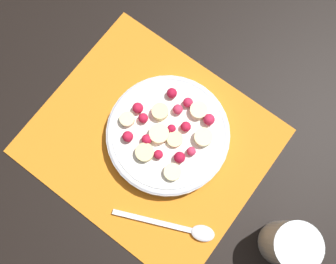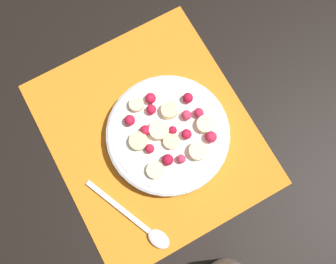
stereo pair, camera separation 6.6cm
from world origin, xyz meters
name	(u,v)px [view 1 (the left image)]	position (x,y,z in m)	size (l,w,h in m)	color
ground_plane	(151,141)	(0.00, 0.00, 0.00)	(3.00, 3.00, 0.00)	black
placemat	(151,140)	(0.00, 0.00, 0.00)	(0.41, 0.36, 0.01)	orange
fruit_bowl	(168,134)	(0.02, 0.03, 0.02)	(0.22, 0.22, 0.05)	silver
spoon	(184,229)	(0.14, -0.09, 0.01)	(0.17, 0.09, 0.01)	silver
drinking_glass	(289,244)	(0.29, -0.01, 0.05)	(0.08, 0.08, 0.10)	white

